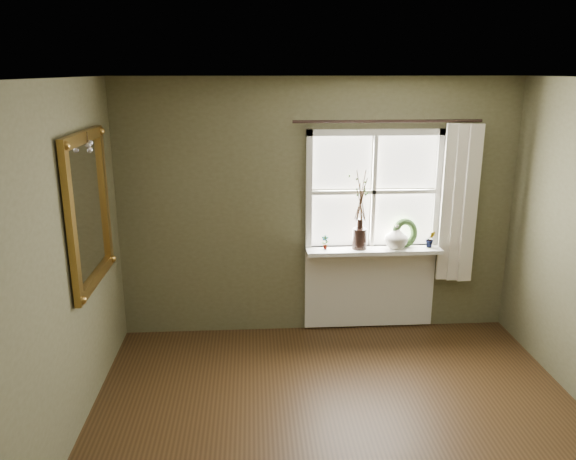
# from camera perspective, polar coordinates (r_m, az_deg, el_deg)

# --- Properties ---
(ceiling) EXTENTS (4.50, 4.50, 0.00)m
(ceiling) POSITION_cam_1_polar(r_m,az_deg,el_deg) (3.27, 8.20, 14.90)
(ceiling) COLOR silver
(ceiling) RESTS_ON ground
(wall_back) EXTENTS (4.00, 0.10, 2.60)m
(wall_back) POSITION_cam_1_polar(r_m,az_deg,el_deg) (5.70, 3.05, 2.21)
(wall_back) COLOR brown
(wall_back) RESTS_ON ground
(wall_left) EXTENTS (0.10, 4.50, 2.60)m
(wall_left) POSITION_cam_1_polar(r_m,az_deg,el_deg) (3.74, -25.40, -6.83)
(wall_left) COLOR brown
(wall_left) RESTS_ON ground
(window_frame) EXTENTS (1.36, 0.06, 1.24)m
(window_frame) POSITION_cam_1_polar(r_m,az_deg,el_deg) (5.69, 8.68, 3.87)
(window_frame) COLOR white
(window_frame) RESTS_ON wall_back
(window_sill) EXTENTS (1.36, 0.26, 0.04)m
(window_sill) POSITION_cam_1_polar(r_m,az_deg,el_deg) (5.73, 8.67, -2.04)
(window_sill) COLOR white
(window_sill) RESTS_ON wall_back
(window_apron) EXTENTS (1.36, 0.04, 0.88)m
(window_apron) POSITION_cam_1_polar(r_m,az_deg,el_deg) (5.98, 8.27, -5.73)
(window_apron) COLOR white
(window_apron) RESTS_ON ground
(dark_jug) EXTENTS (0.18, 0.18, 0.21)m
(dark_jug) POSITION_cam_1_polar(r_m,az_deg,el_deg) (5.67, 7.27, -0.87)
(dark_jug) COLOR black
(dark_jug) RESTS_ON window_sill
(cream_vase) EXTENTS (0.25, 0.25, 0.24)m
(cream_vase) POSITION_cam_1_polar(r_m,az_deg,el_deg) (5.74, 10.95, -0.64)
(cream_vase) COLOR beige
(cream_vase) RESTS_ON window_sill
(wreath) EXTENTS (0.33, 0.24, 0.31)m
(wreath) POSITION_cam_1_polar(r_m,az_deg,el_deg) (5.81, 11.78, -0.58)
(wreath) COLOR #2B461F
(wreath) RESTS_ON window_sill
(potted_plant_left) EXTENTS (0.08, 0.06, 0.15)m
(potted_plant_left) POSITION_cam_1_polar(r_m,az_deg,el_deg) (5.62, 3.79, -1.25)
(potted_plant_left) COLOR #2B461F
(potted_plant_left) RESTS_ON window_sill
(potted_plant_right) EXTENTS (0.10, 0.08, 0.17)m
(potted_plant_right) POSITION_cam_1_polar(r_m,az_deg,el_deg) (5.85, 14.27, -0.90)
(potted_plant_right) COLOR #2B461F
(potted_plant_right) RESTS_ON window_sill
(curtain) EXTENTS (0.36, 0.12, 1.59)m
(curtain) POSITION_cam_1_polar(r_m,az_deg,el_deg) (5.86, 16.90, 2.55)
(curtain) COLOR silver
(curtain) RESTS_ON wall_back
(curtain_rod) EXTENTS (1.84, 0.03, 0.03)m
(curtain_rod) POSITION_cam_1_polar(r_m,az_deg,el_deg) (5.55, 10.14, 10.83)
(curtain_rod) COLOR black
(curtain_rod) RESTS_ON wall_back
(gilt_mirror) EXTENTS (0.10, 1.04, 1.24)m
(gilt_mirror) POSITION_cam_1_polar(r_m,az_deg,el_deg) (4.74, -19.59, 1.97)
(gilt_mirror) COLOR white
(gilt_mirror) RESTS_ON wall_left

